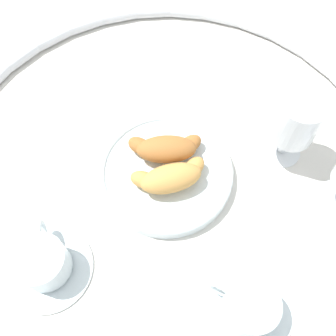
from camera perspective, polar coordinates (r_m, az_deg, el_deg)
The scene contains 8 objects.
ground_plane at distance 0.66m, azimuth -0.26°, elevation -0.34°, with size 2.20×2.20×0.00m, color silver.
table_chrome_rim at distance 0.65m, azimuth -0.26°, elevation 0.15°, with size 0.81×0.81×0.02m, color silver.
pastry_plate at distance 0.65m, azimuth 0.00°, elevation -0.70°, with size 0.23×0.23×0.02m.
croissant_large at distance 0.61m, azimuth 0.36°, elevation -1.37°, with size 0.13×0.09×0.04m.
croissant_small at distance 0.64m, azimuth -0.44°, elevation 3.00°, with size 0.14×0.07×0.04m.
coffee_cup_near at distance 0.58m, azimuth 11.90°, elevation -19.75°, with size 0.14×0.14×0.06m.
coffee_cup_far at distance 0.61m, azimuth -18.03°, elevation -13.42°, with size 0.14×0.14×0.06m.
juice_glass_left at distance 0.64m, azimuth 18.62°, elevation 6.63°, with size 0.08×0.08×0.14m.
Camera 1 is at (0.01, -0.31, 0.59)m, focal length 40.71 mm.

